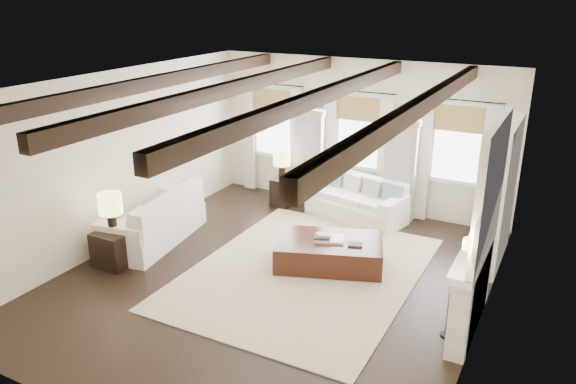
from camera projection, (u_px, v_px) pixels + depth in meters
The scene contains 16 objects.
ground at pixel (274, 278), 9.32m from camera, with size 7.50×7.50×0.00m, color black.
room_shell at pixel (340, 161), 9.09m from camera, with size 6.54×7.54×3.22m.
area_rug at pixel (305, 272), 9.50m from camera, with size 3.57×4.67×0.02m, color beige.
sofa_back at pixel (358, 202), 11.67m from camera, with size 2.17×1.35×0.86m.
sofa_left at pixel (156, 222), 10.56m from camera, with size 1.35×2.41×0.98m.
ottoman at pixel (329, 253), 9.68m from camera, with size 1.80×1.13×0.47m, color black.
tray at pixel (329, 239), 9.61m from camera, with size 0.50×0.38×0.04m, color white.
book_lower at pixel (322, 237), 9.56m from camera, with size 0.26×0.20×0.04m, color #262628.
book_upper at pixel (325, 235), 9.58m from camera, with size 0.22×0.17×0.03m, color beige.
book_loose at pixel (355, 245), 9.40m from camera, with size 0.24×0.18×0.03m, color #262628.
side_table_front at pixel (115, 248), 9.70m from camera, with size 0.61×0.61×0.61m, color black.
lamp_front at pixel (110, 206), 9.44m from camera, with size 0.40×0.40×0.69m.
side_table_back at pixel (282, 192), 12.34m from camera, with size 0.42×0.42×0.62m, color black.
lamp_back at pixel (282, 159), 12.08m from camera, with size 0.37×0.37×0.65m.
candlestick_near at pixel (448, 315), 7.67m from camera, with size 0.16×0.16×0.78m.
candlestick_far at pixel (457, 295), 8.14m from camera, with size 0.17×0.17×0.83m.
Camera 1 is at (4.04, -7.22, 4.52)m, focal length 35.00 mm.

